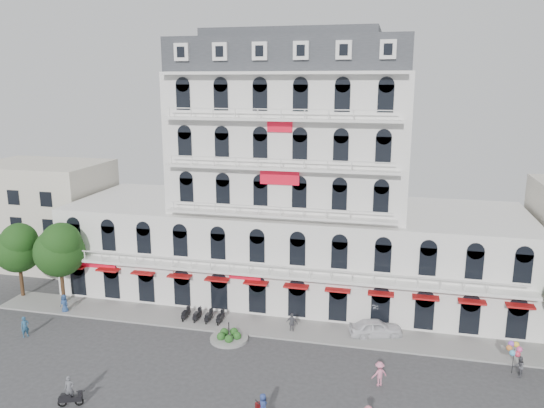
{
  "coord_description": "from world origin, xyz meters",
  "views": [
    {
      "loc": [
        9.82,
        -32.8,
        21.14
      ],
      "look_at": [
        -0.24,
        10.0,
        10.97
      ],
      "focal_mm": 35.0,
      "sensor_mm": 36.0,
      "label": 1
    }
  ],
  "objects": [
    {
      "name": "tree_west_outer",
      "position": [
        -25.95,
        9.98,
        5.35
      ],
      "size": [
        4.5,
        4.48,
        7.76
      ],
      "color": "#382314",
      "rests_on": "ground"
    },
    {
      "name": "pedestrian_far",
      "position": [
        -20.0,
        2.62,
        0.9
      ],
      "size": [
        0.74,
        0.79,
        1.8
      ],
      "primitive_type": "imported",
      "rotation": [
        0.0,
        0.0,
        0.93
      ],
      "color": "#275377",
      "rests_on": "ground"
    },
    {
      "name": "flank_building_west",
      "position": [
        -30.0,
        20.0,
        6.0
      ],
      "size": [
        14.0,
        10.0,
        12.0
      ],
      "primitive_type": "cube",
      "color": "beige",
      "rests_on": "ground"
    },
    {
      "name": "parked_scooter_row",
      "position": [
        -6.35,
        8.8,
        0.0
      ],
      "size": [
        4.4,
        1.8,
        1.1
      ],
      "primitive_type": null,
      "color": "black",
      "rests_on": "ground"
    },
    {
      "name": "parked_car",
      "position": [
        8.92,
        9.5,
        0.76
      ],
      "size": [
        4.81,
        3.05,
        1.53
      ],
      "primitive_type": "imported",
      "rotation": [
        0.0,
        0.0,
        1.87
      ],
      "color": "white",
      "rests_on": "ground"
    },
    {
      "name": "pedestrian_mid",
      "position": [
        1.88,
        8.55,
        0.88
      ],
      "size": [
        1.09,
        0.57,
        1.77
      ],
      "primitive_type": "imported",
      "rotation": [
        0.0,
        0.0,
        3.01
      ],
      "color": "#57575E",
      "rests_on": "ground"
    },
    {
      "name": "tree_west_inner",
      "position": [
        -20.95,
        9.48,
        5.68
      ],
      "size": [
        4.76,
        4.76,
        8.25
      ],
      "color": "#382314",
      "rests_on": "ground"
    },
    {
      "name": "balloon_vendor",
      "position": [
        19.28,
        5.64,
        1.29
      ],
      "size": [
        1.36,
        1.27,
        2.45
      ],
      "color": "#54555C",
      "rests_on": "ground"
    },
    {
      "name": "ground",
      "position": [
        0.0,
        0.0,
        0.0
      ],
      "size": [
        120.0,
        120.0,
        0.0
      ],
      "primitive_type": "plane",
      "color": "#38383A",
      "rests_on": "ground"
    },
    {
      "name": "sidewalk",
      "position": [
        0.0,
        9.0,
        0.08
      ],
      "size": [
        53.0,
        4.0,
        0.16
      ],
      "primitive_type": "cube",
      "color": "gray",
      "rests_on": "ground"
    },
    {
      "name": "pedestrian_left",
      "position": [
        -19.64,
        7.64,
        0.89
      ],
      "size": [
        0.96,
        0.71,
        1.78
      ],
      "primitive_type": "imported",
      "rotation": [
        0.0,
        0.0,
        -0.18
      ],
      "color": "navy",
      "rests_on": "ground"
    },
    {
      "name": "pedestrian_right",
      "position": [
        9.5,
        1.98,
        0.9
      ],
      "size": [
        1.35,
        1.18,
        1.81
      ],
      "primitive_type": "imported",
      "rotation": [
        0.0,
        0.0,
        3.69
      ],
      "color": "pink",
      "rests_on": "ground"
    },
    {
      "name": "main_building",
      "position": [
        0.0,
        18.0,
        9.96
      ],
      "size": [
        45.0,
        15.0,
        25.8
      ],
      "color": "silver",
      "rests_on": "ground"
    },
    {
      "name": "rider_west",
      "position": [
        -10.45,
        -5.29,
        0.99
      ],
      "size": [
        1.63,
        0.87,
        2.2
      ],
      "rotation": [
        0.0,
        0.0,
        0.37
      ],
      "color": "black",
      "rests_on": "ground"
    },
    {
      "name": "traffic_island",
      "position": [
        -3.0,
        6.0,
        0.26
      ],
      "size": [
        3.2,
        3.2,
        1.6
      ],
      "color": "gray",
      "rests_on": "ground"
    }
  ]
}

